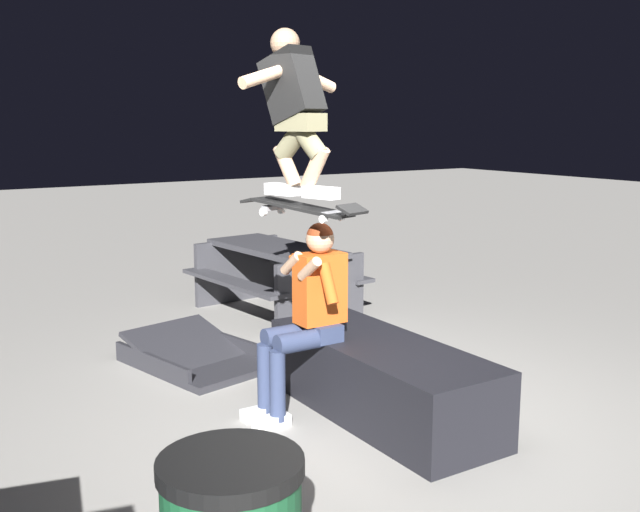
% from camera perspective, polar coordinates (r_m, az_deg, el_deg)
% --- Properties ---
extents(ground_plane, '(40.00, 40.00, 0.00)m').
position_cam_1_polar(ground_plane, '(5.33, 4.05, -12.50)').
color(ground_plane, gray).
extents(ledge_box_main, '(1.92, 0.74, 0.54)m').
position_cam_1_polar(ledge_box_main, '(5.33, 4.74, -9.43)').
color(ledge_box_main, black).
rests_on(ledge_box_main, ground).
extents(person_sitting_on_ledge, '(0.59, 0.75, 1.37)m').
position_cam_1_polar(person_sitting_on_ledge, '(5.21, -1.03, -4.04)').
color(person_sitting_on_ledge, '#2D3856').
rests_on(person_sitting_on_ledge, ground).
extents(skateboard, '(1.04, 0.46, 0.13)m').
position_cam_1_polar(skateboard, '(5.08, -1.45, 3.75)').
color(skateboard, black).
extents(skater_airborne, '(0.64, 0.88, 1.12)m').
position_cam_1_polar(skater_airborne, '(5.09, -1.97, 11.51)').
color(skater_airborne, white).
extents(kicker_ramp, '(1.34, 1.09, 0.36)m').
position_cam_1_polar(kicker_ramp, '(6.50, -9.34, -7.79)').
color(kicker_ramp, '#28282D').
rests_on(kicker_ramp, ground).
extents(picnic_table_back, '(1.82, 1.50, 0.75)m').
position_cam_1_polar(picnic_table_back, '(8.01, -3.40, -0.95)').
color(picnic_table_back, '#38383D').
rests_on(picnic_table_back, ground).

